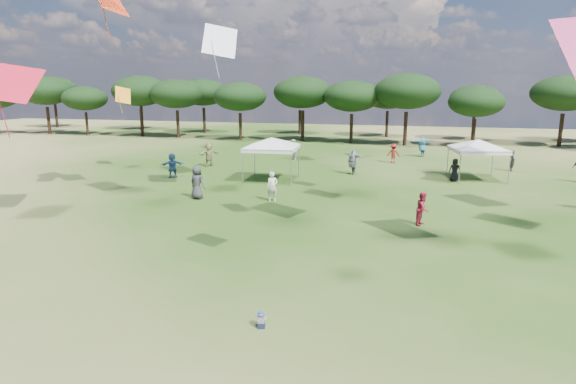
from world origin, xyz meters
name	(u,v)px	position (x,y,z in m)	size (l,w,h in m)	color
ground	(204,371)	(0.00, 0.00, 0.00)	(140.00, 140.00, 0.00)	#305118
tree_line	(400,93)	(2.39, 47.41, 5.42)	(108.78, 17.63, 7.77)	black
tent_left	(272,139)	(-4.85, 21.53, 2.81)	(6.74, 6.74, 3.23)	gray
tent_right	(479,141)	(8.48, 25.59, 2.62)	(6.57, 6.57, 3.05)	gray
toddler	(261,320)	(0.64, 2.24, 0.21)	(0.35, 0.37, 0.46)	#161C32
festival_crowd	(350,161)	(-0.18, 25.91, 0.89)	(28.31, 23.84, 1.92)	#926C4F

